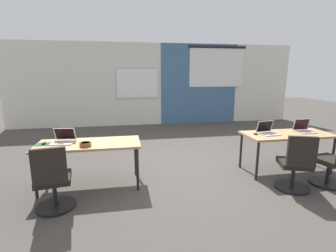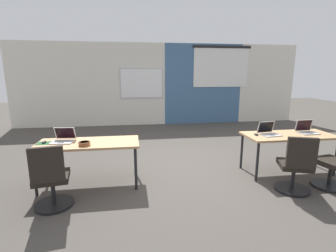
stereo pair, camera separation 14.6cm
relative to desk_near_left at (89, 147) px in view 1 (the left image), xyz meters
name	(u,v)px [view 1 (the left image)]	position (x,y,z in m)	size (l,w,h in m)	color
ground_plane	(186,165)	(1.75, 0.60, -0.66)	(24.00, 24.00, 0.00)	#47423D
back_wall_assembly	(158,84)	(1.79, 4.80, 0.75)	(10.00, 0.27, 2.80)	silver
desk_near_left	(89,147)	(0.00, 0.00, 0.00)	(1.60, 0.70, 0.72)	tan
desk_near_right	(287,137)	(3.50, 0.00, 0.00)	(1.60, 0.70, 0.72)	tan
laptop_near_left_end	(63,140)	(-0.40, 0.08, 0.11)	(0.36, 0.35, 0.22)	silver
mousepad_near_left_end	(44,144)	(-0.68, 0.04, 0.06)	(0.22, 0.19, 0.00)	#23512D
mouse_near_left_end	(44,143)	(-0.68, 0.04, 0.08)	(0.06, 0.10, 0.03)	black
chair_near_left_end	(53,184)	(-0.39, -0.70, -0.28)	(0.52, 0.57, 0.92)	black
laptop_near_right_inner	(268,131)	(3.12, 0.02, 0.11)	(0.37, 0.33, 0.23)	silver
mouse_near_right_inner	(255,134)	(2.88, 0.02, 0.08)	(0.07, 0.11, 0.03)	black
chair_near_right_inner	(295,168)	(3.13, -0.76, -0.28)	(0.56, 0.61, 0.92)	black
laptop_near_right_end	(304,129)	(3.88, 0.05, 0.11)	(0.34, 0.28, 0.24)	#B7B7BC
chair_near_right_end	(334,164)	(3.84, -0.73, -0.28)	(0.52, 0.57, 0.92)	black
snack_bowl	(85,144)	(-0.02, -0.18, 0.10)	(0.18, 0.18, 0.06)	brown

